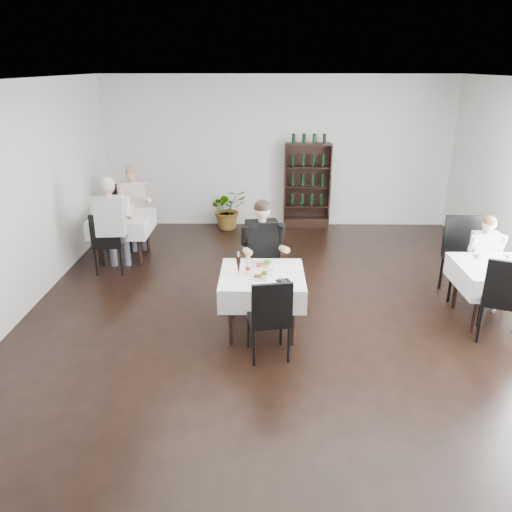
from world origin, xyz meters
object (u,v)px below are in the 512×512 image
at_px(diner_main, 263,248).
at_px(potted_tree, 228,209).
at_px(wine_shelf, 307,187).
at_px(main_table, 262,285).

bearing_deg(diner_main, potted_tree, 101.22).
xyz_separation_m(wine_shelf, potted_tree, (-1.60, -0.11, -0.43)).
bearing_deg(potted_tree, main_table, -80.52).
bearing_deg(wine_shelf, diner_main, -103.50).
bearing_deg(main_table, potted_tree, 99.48).
bearing_deg(diner_main, wine_shelf, 76.50).
height_order(main_table, diner_main, diner_main).
bearing_deg(potted_tree, diner_main, -78.78).
xyz_separation_m(wine_shelf, main_table, (-0.90, -4.31, -0.23)).
xyz_separation_m(potted_tree, diner_main, (0.71, -3.59, 0.47)).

